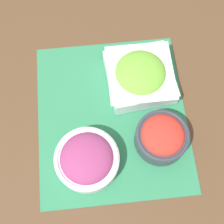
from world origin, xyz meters
The scene contains 5 objects.
ground_plane centered at (0.00, 0.00, 0.00)m, with size 3.00×3.00×0.00m, color #513823.
placemat centered at (0.00, 0.00, 0.00)m, with size 0.48×0.42×0.00m.
onion_bowl centered at (0.13, -0.08, 0.04)m, with size 0.17×0.17×0.08m.
lettuce_bowl centered at (-0.10, 0.09, 0.04)m, with size 0.20×0.20×0.08m.
tomato_bowl centered at (0.09, 0.12, 0.04)m, with size 0.14×0.14×0.08m.
Camera 1 is at (0.30, -0.03, 0.84)m, focal length 50.00 mm.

